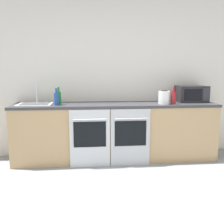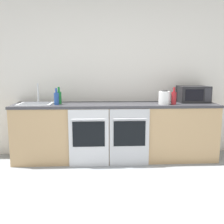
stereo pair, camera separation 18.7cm
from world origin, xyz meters
name	(u,v)px [view 1 (the left image)]	position (x,y,z in m)	size (l,w,h in m)	color
wall_back	(113,76)	(0.00, 2.52, 1.30)	(10.00, 0.06, 2.60)	silver
counter_back	(116,131)	(0.00, 2.19, 0.44)	(3.11, 0.63, 0.88)	tan
oven_left	(90,138)	(-0.41, 1.87, 0.43)	(0.57, 0.06, 0.84)	silver
oven_right	(130,137)	(0.18, 1.87, 0.43)	(0.57, 0.06, 0.84)	#B7BABF
microwave	(191,94)	(1.24, 2.28, 1.01)	(0.47, 0.33, 0.26)	#232326
bottle_green	(59,98)	(-0.86, 2.18, 0.98)	(0.07, 0.07, 0.26)	#19722D
bottle_blue	(56,99)	(-0.88, 2.08, 0.98)	(0.07, 0.07, 0.25)	#234793
bottle_red	(173,97)	(0.86, 2.04, 0.98)	(0.08, 0.08, 0.26)	maroon
kettle	(164,97)	(0.72, 2.06, 0.98)	(0.17, 0.17, 0.21)	white
sink	(35,104)	(-1.21, 2.16, 0.90)	(0.50, 0.43, 0.31)	silver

